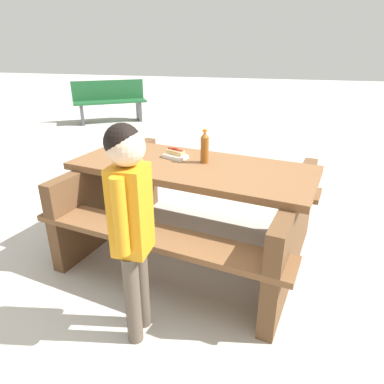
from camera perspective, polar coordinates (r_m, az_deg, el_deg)
The scene contains 6 objects.
ground_plane at distance 2.92m, azimuth 0.00°, elevation -9.49°, with size 30.00×30.00×0.00m, color #B7B2A8.
picnic_table at distance 2.70m, azimuth 0.00°, elevation -1.56°, with size 2.03×1.71×0.75m.
soda_bottle at distance 2.60m, azimuth 2.11°, elevation 7.36°, with size 0.06×0.06×0.25m.
hotdog_tray at distance 2.73m, azimuth -2.74°, elevation 6.22°, with size 0.21×0.17×0.08m.
child_in_coat at distance 1.78m, azimuth -10.13°, elevation -3.17°, with size 0.20×0.31×1.25m.
park_bench_mid at distance 7.81m, azimuth -13.43°, elevation 14.49°, with size 1.47×1.16×0.85m.
Camera 1 is at (-0.59, 2.38, 1.59)m, focal length 32.32 mm.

